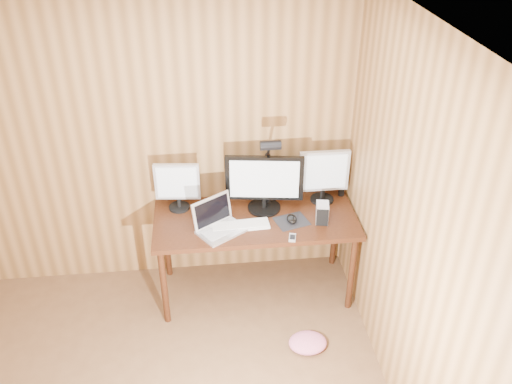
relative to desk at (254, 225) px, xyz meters
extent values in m
plane|color=silver|center=(-0.93, -1.70, 1.87)|extent=(4.00, 4.00, 0.00)
plane|color=olive|center=(-0.93, 0.30, 0.62)|extent=(4.00, 0.00, 4.00)
plane|color=olive|center=(0.82, -1.70, 0.62)|extent=(0.00, 4.00, 4.00)
cube|color=#36180B|center=(0.00, -0.07, 0.10)|extent=(1.60, 0.70, 0.04)
cube|color=#36180B|center=(0.00, 0.25, -0.17)|extent=(1.48, 0.02, 0.51)
cylinder|color=#36180B|center=(-0.74, -0.36, -0.27)|extent=(0.05, 0.05, 0.71)
cylinder|color=#36180B|center=(-0.74, 0.22, -0.27)|extent=(0.05, 0.05, 0.71)
cylinder|color=#36180B|center=(0.74, -0.36, -0.27)|extent=(0.05, 0.05, 0.71)
cylinder|color=#36180B|center=(0.74, 0.22, -0.27)|extent=(0.05, 0.05, 0.71)
cylinder|color=black|center=(0.08, 0.05, 0.13)|extent=(0.27, 0.27, 0.02)
cylinder|color=black|center=(0.08, 0.05, 0.18)|extent=(0.04, 0.04, 0.08)
cube|color=black|center=(0.08, 0.05, 0.41)|extent=(0.61, 0.12, 0.38)
cube|color=silver|center=(0.08, 0.03, 0.41)|extent=(0.54, 0.08, 0.33)
cylinder|color=black|center=(-0.60, 0.13, 0.13)|extent=(0.17, 0.17, 0.02)
cylinder|color=black|center=(-0.60, 0.13, 0.18)|extent=(0.03, 0.03, 0.08)
cube|color=#BBBBC0|center=(-0.60, 0.13, 0.37)|extent=(0.36, 0.07, 0.31)
cube|color=silver|center=(-0.60, 0.11, 0.37)|extent=(0.31, 0.04, 0.27)
cylinder|color=black|center=(0.58, 0.12, 0.13)|extent=(0.19, 0.19, 0.02)
cylinder|color=black|center=(0.58, 0.12, 0.18)|extent=(0.04, 0.04, 0.09)
cube|color=#BBBBC0|center=(0.58, 0.12, 0.40)|extent=(0.40, 0.04, 0.35)
cube|color=silver|center=(0.58, 0.10, 0.40)|extent=(0.36, 0.00, 0.30)
cube|color=silver|center=(-0.27, -0.24, 0.13)|extent=(0.42, 0.39, 0.02)
cube|color=silver|center=(-0.34, -0.14, 0.25)|extent=(0.31, 0.23, 0.23)
cube|color=black|center=(-0.34, -0.14, 0.25)|extent=(0.27, 0.20, 0.19)
cube|color=#B2B2B7|center=(-0.27, -0.24, 0.14)|extent=(0.32, 0.28, 0.00)
cube|color=white|center=(-0.13, -0.18, 0.13)|extent=(0.46, 0.16, 0.02)
cube|color=white|center=(-0.13, -0.18, 0.14)|extent=(0.43, 0.14, 0.00)
cube|color=black|center=(0.28, -0.15, 0.12)|extent=(0.29, 0.26, 0.00)
ellipsoid|color=black|center=(0.28, -0.15, 0.15)|extent=(0.10, 0.13, 0.04)
cube|color=silver|center=(0.51, -0.17, 0.20)|extent=(0.12, 0.15, 0.15)
cube|color=black|center=(0.50, -0.24, 0.20)|extent=(0.09, 0.02, 0.15)
cube|color=silver|center=(0.25, -0.37, 0.13)|extent=(0.07, 0.11, 0.01)
cube|color=black|center=(0.25, -0.37, 0.13)|extent=(0.05, 0.07, 0.00)
cylinder|color=black|center=(0.76, 0.18, 0.18)|extent=(0.05, 0.05, 0.12)
cube|color=black|center=(0.12, 0.14, 0.11)|extent=(0.05, 0.06, 0.06)
cylinder|color=black|center=(0.12, 0.14, 0.34)|extent=(0.03, 0.03, 0.44)
sphere|color=black|center=(0.12, 0.14, 0.56)|extent=(0.05, 0.05, 0.05)
cylinder|color=black|center=(0.12, 0.07, 0.64)|extent=(0.02, 0.15, 0.18)
cylinder|color=black|center=(0.12, -0.02, 0.73)|extent=(0.16, 0.07, 0.07)
camera|label=1|loc=(-0.38, -3.58, 2.55)|focal=38.00mm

